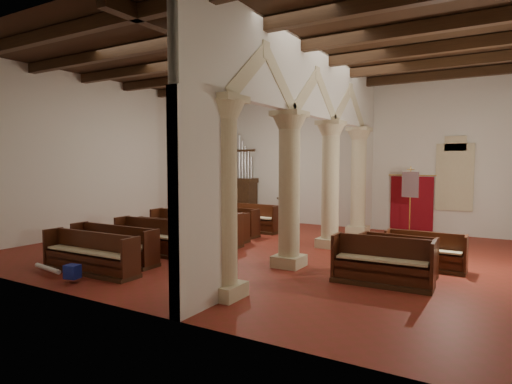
% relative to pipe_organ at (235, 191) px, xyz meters
% --- Properties ---
extents(floor, '(14.00, 14.00, 0.00)m').
position_rel_pipe_organ_xyz_m(floor, '(4.50, -5.50, -1.37)').
color(floor, maroon).
rests_on(floor, ground).
extents(ceiling, '(14.00, 14.00, 0.00)m').
position_rel_pipe_organ_xyz_m(ceiling, '(4.50, -5.50, 4.63)').
color(ceiling, '#311B10').
rests_on(ceiling, wall_back).
extents(wall_back, '(14.00, 0.02, 6.00)m').
position_rel_pipe_organ_xyz_m(wall_back, '(4.50, 0.50, 1.63)').
color(wall_back, silver).
rests_on(wall_back, floor).
extents(wall_front, '(14.00, 0.02, 6.00)m').
position_rel_pipe_organ_xyz_m(wall_front, '(4.50, -11.50, 1.63)').
color(wall_front, silver).
rests_on(wall_front, floor).
extents(wall_left, '(0.02, 12.00, 6.00)m').
position_rel_pipe_organ_xyz_m(wall_left, '(-2.50, -5.50, 1.63)').
color(wall_left, silver).
rests_on(wall_left, floor).
extents(ceiling_beams, '(13.80, 11.80, 0.30)m').
position_rel_pipe_organ_xyz_m(ceiling_beams, '(4.50, -5.50, 4.45)').
color(ceiling_beams, '#3B2512').
rests_on(ceiling_beams, wall_back).
extents(arcade, '(0.90, 11.90, 6.00)m').
position_rel_pipe_organ_xyz_m(arcade, '(6.30, -5.50, 2.19)').
color(arcade, '#C5BC93').
rests_on(arcade, floor).
extents(window_back, '(1.00, 0.03, 2.20)m').
position_rel_pipe_organ_xyz_m(window_back, '(9.50, 0.48, 0.83)').
color(window_back, '#316F50').
rests_on(window_back, wall_back).
extents(pipe_organ, '(2.10, 0.85, 4.40)m').
position_rel_pipe_organ_xyz_m(pipe_organ, '(0.00, 0.00, 0.00)').
color(pipe_organ, '#3B2512').
rests_on(pipe_organ, floor).
extents(lectern, '(0.51, 0.52, 1.20)m').
position_rel_pipe_organ_xyz_m(lectern, '(2.61, -0.01, -0.87)').
color(lectern, '#331B10').
rests_on(lectern, floor).
extents(dossal_curtain, '(1.80, 0.07, 2.17)m').
position_rel_pipe_organ_xyz_m(dossal_curtain, '(8.00, 0.42, -0.21)').
color(dossal_curtain, maroon).
rests_on(dossal_curtain, floor).
extents(processional_banner, '(0.60, 0.76, 2.61)m').
position_rel_pipe_organ_xyz_m(processional_banner, '(8.21, -1.05, -0.54)').
color(processional_banner, '#3B2512').
rests_on(processional_banner, floor).
extents(hymnal_box_a, '(0.35, 0.31, 0.32)m').
position_rel_pipe_organ_xyz_m(hymnal_box_a, '(2.70, -10.89, -1.11)').
color(hymnal_box_a, '#151D96').
rests_on(hymnal_box_a, floor).
extents(hymnal_box_b, '(0.30, 0.25, 0.29)m').
position_rel_pipe_organ_xyz_m(hymnal_box_b, '(3.95, -8.26, -1.12)').
color(hymnal_box_b, navy).
rests_on(hymnal_box_b, floor).
extents(hymnal_box_c, '(0.37, 0.31, 0.35)m').
position_rel_pipe_organ_xyz_m(hymnal_box_c, '(3.65, -6.80, -1.10)').
color(hymnal_box_c, '#16409A').
rests_on(hymnal_box_c, floor).
extents(tube_heater_a, '(1.15, 0.29, 0.11)m').
position_rel_pipe_organ_xyz_m(tube_heater_a, '(1.58, -10.76, -1.21)').
color(tube_heater_a, white).
rests_on(tube_heater_a, floor).
extents(tube_heater_b, '(1.05, 0.15, 0.10)m').
position_rel_pipe_organ_xyz_m(tube_heater_b, '(1.48, -9.03, -1.21)').
color(tube_heater_b, white).
rests_on(tube_heater_b, floor).
extents(nave_pew_0, '(2.92, 0.72, 1.01)m').
position_rel_pipe_organ_xyz_m(nave_pew_0, '(2.30, -10.10, -1.04)').
color(nave_pew_0, '#3B2512').
rests_on(nave_pew_0, floor).
extents(nave_pew_1, '(2.90, 0.69, 1.01)m').
position_rel_pipe_organ_xyz_m(nave_pew_1, '(1.92, -9.03, -1.04)').
color(nave_pew_1, '#3B2512').
rests_on(nave_pew_1, floor).
extents(nave_pew_2, '(2.96, 0.72, 1.05)m').
position_rel_pipe_organ_xyz_m(nave_pew_2, '(2.22, -7.68, -1.03)').
color(nave_pew_2, '#3B2512').
rests_on(nave_pew_2, floor).
extents(nave_pew_3, '(2.60, 0.79, 0.96)m').
position_rel_pipe_organ_xyz_m(nave_pew_3, '(2.02, -7.01, -1.05)').
color(nave_pew_3, '#3B2512').
rests_on(nave_pew_3, floor).
extents(nave_pew_4, '(3.43, 0.93, 1.12)m').
position_rel_pipe_organ_xyz_m(nave_pew_4, '(2.20, -5.81, -1.00)').
color(nave_pew_4, '#3B2512').
rests_on(nave_pew_4, floor).
extents(nave_pew_5, '(2.78, 0.70, 1.02)m').
position_rel_pipe_organ_xyz_m(nave_pew_5, '(2.24, -4.87, -1.03)').
color(nave_pew_5, '#3B2512').
rests_on(nave_pew_5, floor).
extents(nave_pew_6, '(2.81, 0.79, 1.05)m').
position_rel_pipe_organ_xyz_m(nave_pew_6, '(2.03, -3.80, -1.02)').
color(nave_pew_6, '#3B2512').
rests_on(nave_pew_6, floor).
extents(nave_pew_7, '(3.12, 0.86, 1.09)m').
position_rel_pipe_organ_xyz_m(nave_pew_7, '(2.12, -2.58, -1.01)').
color(nave_pew_7, '#3B2512').
rests_on(nave_pew_7, floor).
extents(aisle_pew_0, '(2.23, 0.80, 1.07)m').
position_rel_pipe_organ_xyz_m(aisle_pew_0, '(8.85, -7.45, -1.01)').
color(aisle_pew_0, '#3B2512').
rests_on(aisle_pew_0, floor).
extents(aisle_pew_1, '(1.82, 0.77, 0.99)m').
position_rel_pipe_organ_xyz_m(aisle_pew_1, '(8.97, -6.47, -1.04)').
color(aisle_pew_1, '#3B2512').
rests_on(aisle_pew_1, floor).
extents(aisle_pew_2, '(1.98, 0.65, 0.95)m').
position_rel_pipe_organ_xyz_m(aisle_pew_2, '(9.44, -5.47, -1.05)').
color(aisle_pew_2, '#3B2512').
rests_on(aisle_pew_2, floor).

